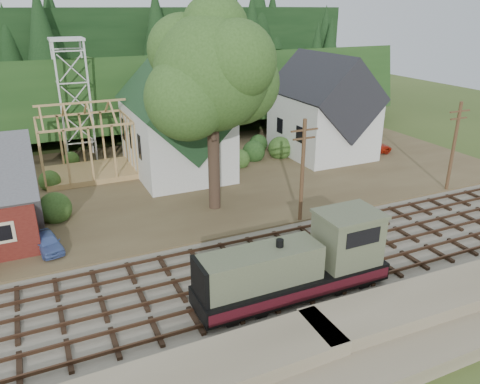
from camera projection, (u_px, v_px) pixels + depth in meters
name	position (u px, v px, depth m)	size (l,w,h in m)	color
ground	(245.00, 277.00, 28.31)	(140.00, 140.00, 0.00)	#384C1E
embankment	(326.00, 370.00, 21.14)	(64.00, 5.00, 1.60)	#7F7259
railroad_bed	(245.00, 276.00, 28.28)	(64.00, 11.00, 0.16)	#726B5B
village_flat	(163.00, 181.00, 43.45)	(64.00, 26.00, 0.30)	brown
hillside	(114.00, 126.00, 63.75)	(70.00, 28.00, 8.00)	#1E3F19
ridge	(96.00, 105.00, 77.25)	(80.00, 20.00, 12.00)	black
church	(175.00, 122.00, 43.77)	(8.40, 15.17, 13.00)	silver
farmhouse	(323.00, 111.00, 49.50)	(8.40, 10.80, 10.60)	silver
timber_frame	(86.00, 145.00, 43.34)	(8.20, 6.20, 6.99)	tan
lattice_tower	(69.00, 63.00, 45.89)	(3.20, 3.20, 12.12)	silver
big_tree	(214.00, 81.00, 33.86)	(10.90, 8.40, 14.70)	#38281E
telegraph_pole_near	(302.00, 170.00, 33.83)	(2.20, 0.28, 8.00)	#4C331E
telegraph_pole_far	(454.00, 146.00, 39.64)	(2.20, 0.28, 8.00)	#4C331E
locomotive	(300.00, 265.00, 25.78)	(11.08, 2.77, 4.46)	black
car_blue	(48.00, 242.00, 30.63)	(1.41, 3.50, 1.19)	#5570B6
car_red	(371.00, 147.00, 50.83)	(2.14, 4.65, 1.29)	red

